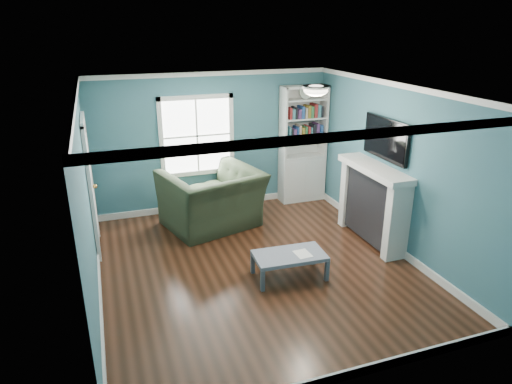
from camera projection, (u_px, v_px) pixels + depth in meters
name	position (u px, v px, depth m)	size (l,w,h in m)	color
floor	(257.00, 266.00, 6.83)	(5.00, 5.00, 0.00)	black
room_walls	(257.00, 165.00, 6.27)	(5.00, 5.00, 5.00)	#3A6A7D
trim	(257.00, 188.00, 6.40)	(4.50, 5.00, 2.60)	white
window	(197.00, 136.00, 8.42)	(1.40, 0.06, 1.50)	white
bookshelf	(302.00, 156.00, 9.09)	(0.90, 0.35, 2.31)	silver
fireplace	(373.00, 205.00, 7.43)	(0.44, 1.58, 1.30)	black
tv	(386.00, 139.00, 7.08)	(0.06, 1.10, 0.65)	black
door	(90.00, 185.00, 7.00)	(0.12, 0.98, 2.17)	silver
ceiling_fixture	(316.00, 90.00, 6.30)	(0.38, 0.38, 0.15)	white
light_switch	(132.00, 155.00, 8.14)	(0.08, 0.01, 0.12)	white
recliner	(212.00, 190.00, 7.92)	(1.57, 1.02, 1.37)	#1F2D1C
coffee_table	(290.00, 257.00, 6.44)	(1.03, 0.60, 0.36)	#4E535D
paper_sheet	(303.00, 254.00, 6.42)	(0.21, 0.26, 0.00)	white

